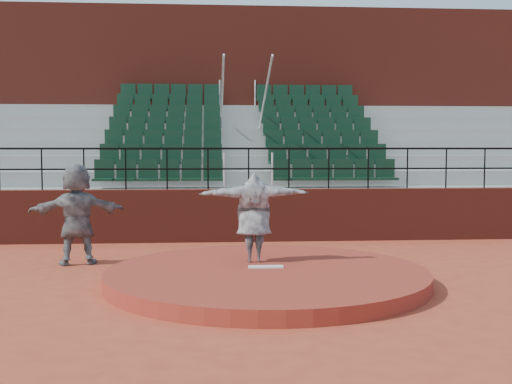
# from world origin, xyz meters

# --- Properties ---
(ground) EXTENTS (90.00, 90.00, 0.00)m
(ground) POSITION_xyz_m (0.00, 0.00, 0.00)
(ground) COLOR #AC4026
(ground) RESTS_ON ground
(pitchers_mound) EXTENTS (5.50, 5.50, 0.25)m
(pitchers_mound) POSITION_xyz_m (0.00, 0.00, 0.12)
(pitchers_mound) COLOR maroon
(pitchers_mound) RESTS_ON ground
(pitching_rubber) EXTENTS (0.60, 0.15, 0.03)m
(pitching_rubber) POSITION_xyz_m (0.00, 0.15, 0.27)
(pitching_rubber) COLOR white
(pitching_rubber) RESTS_ON pitchers_mound
(boundary_wall) EXTENTS (24.00, 0.30, 1.30)m
(boundary_wall) POSITION_xyz_m (0.00, 5.00, 0.65)
(boundary_wall) COLOR maroon
(boundary_wall) RESTS_ON ground
(wall_railing) EXTENTS (24.04, 0.05, 1.03)m
(wall_railing) POSITION_xyz_m (0.00, 5.00, 2.03)
(wall_railing) COLOR black
(wall_railing) RESTS_ON boundary_wall
(seating_deck) EXTENTS (24.00, 5.97, 4.63)m
(seating_deck) POSITION_xyz_m (0.00, 8.65, 1.44)
(seating_deck) COLOR gray
(seating_deck) RESTS_ON ground
(press_box_facade) EXTENTS (24.00, 3.00, 7.10)m
(press_box_facade) POSITION_xyz_m (0.00, 12.60, 3.55)
(press_box_facade) COLOR maroon
(press_box_facade) RESTS_ON ground
(pitcher) EXTENTS (2.00, 0.58, 1.62)m
(pitcher) POSITION_xyz_m (-0.17, 0.75, 1.06)
(pitcher) COLOR black
(pitcher) RESTS_ON pitchers_mound
(fielder) EXTENTS (1.95, 0.96, 2.02)m
(fielder) POSITION_xyz_m (-3.60, 2.11, 1.01)
(fielder) COLOR black
(fielder) RESTS_ON ground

